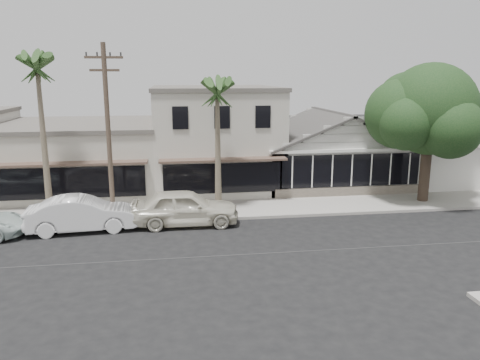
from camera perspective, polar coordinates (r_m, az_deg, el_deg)
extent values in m
plane|color=black|center=(20.79, 8.86, -8.53)|extent=(140.00, 140.00, 0.00)
cube|color=#9E9991|center=(26.37, -12.59, -3.94)|extent=(90.00, 3.50, 0.15)
cube|color=silver|center=(33.39, 10.87, 2.11)|extent=(10.00, 8.00, 3.00)
cube|color=black|center=(29.61, 13.44, 1.16)|extent=(8.80, 0.10, 2.00)
cube|color=#60564C|center=(29.92, 13.30, -1.46)|extent=(9.60, 0.18, 0.70)
cube|color=silver|center=(36.06, 23.81, 2.03)|extent=(6.00, 6.00, 3.00)
cube|color=beige|center=(32.39, -3.14, 5.14)|extent=(8.00, 10.00, 6.50)
cube|color=#B9B3A6|center=(33.00, -18.89, 2.59)|extent=(10.00, 10.00, 4.20)
cylinder|color=brown|center=(24.07, -15.72, 5.11)|extent=(0.24, 0.24, 9.00)
cube|color=brown|center=(23.90, -16.28, 14.17)|extent=(1.80, 0.12, 0.12)
cube|color=brown|center=(23.89, -16.19, 12.73)|extent=(1.40, 0.12, 0.12)
imported|color=beige|center=(23.89, -6.72, -3.34)|extent=(5.44, 2.26, 1.84)
imported|color=white|center=(24.10, -18.69, -3.94)|extent=(5.35, 2.26, 1.72)
cylinder|color=#403427|center=(29.76, 21.57, 0.42)|extent=(0.61, 0.61, 3.24)
sphere|color=black|center=(29.25, 22.19, 8.01)|extent=(5.27, 5.27, 5.27)
sphere|color=black|center=(30.75, 24.50, 7.04)|extent=(3.85, 3.85, 3.85)
sphere|color=black|center=(28.85, 18.93, 7.60)|extent=(4.05, 4.05, 4.05)
sphere|color=black|center=(28.24, 24.30, 5.84)|extent=(3.45, 3.45, 3.45)
sphere|color=black|center=(30.35, 19.69, 8.92)|extent=(3.65, 3.65, 3.65)
sphere|color=black|center=(31.05, 22.94, 9.48)|extent=(3.24, 3.24, 3.24)
sphere|color=black|center=(27.71, 19.64, 6.53)|extent=(3.04, 3.04, 3.04)
cone|color=#726651|center=(25.52, -2.71, 3.00)|extent=(0.40, 0.40, 6.39)
cone|color=#726651|center=(26.34, -22.75, 3.74)|extent=(0.38, 0.38, 7.66)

